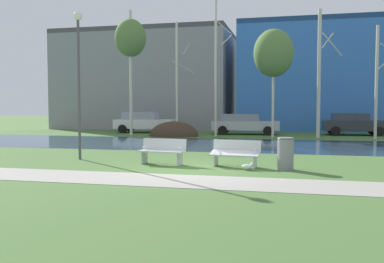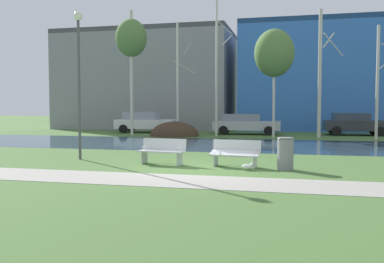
{
  "view_description": "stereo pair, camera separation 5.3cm",
  "coord_description": "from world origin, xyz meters",
  "px_view_note": "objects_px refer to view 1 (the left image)",
  "views": [
    {
      "loc": [
        3.01,
        -12.68,
        1.95
      ],
      "look_at": [
        -0.37,
        1.67,
        1.09
      ],
      "focal_mm": 39.45,
      "sensor_mm": 36.0,
      "label": 1
    },
    {
      "loc": [
        3.06,
        -12.66,
        1.95
      ],
      "look_at": [
        -0.37,
        1.67,
        1.09
      ],
      "focal_mm": 39.45,
      "sensor_mm": 36.0,
      "label": 2
    }
  ],
  "objects_px": {
    "bench_right": "(236,152)",
    "parked_van_nearest_white": "(144,122)",
    "trash_bin": "(286,153)",
    "seagull": "(248,166)",
    "parked_hatch_third_dark": "(353,124)",
    "streetlamp": "(79,61)",
    "bench_left": "(162,151)",
    "parked_sedan_second_silver": "(244,124)"
  },
  "relations": [
    {
      "from": "bench_right",
      "to": "parked_van_nearest_white",
      "type": "height_order",
      "value": "parked_van_nearest_white"
    },
    {
      "from": "trash_bin",
      "to": "seagull",
      "type": "relative_size",
      "value": 2.53
    },
    {
      "from": "bench_right",
      "to": "parked_hatch_third_dark",
      "type": "height_order",
      "value": "parked_hatch_third_dark"
    },
    {
      "from": "parked_van_nearest_white",
      "to": "bench_right",
      "type": "bearing_deg",
      "value": -61.24
    },
    {
      "from": "parked_hatch_third_dark",
      "to": "trash_bin",
      "type": "bearing_deg",
      "value": -103.93
    },
    {
      "from": "bench_right",
      "to": "streetlamp",
      "type": "relative_size",
      "value": 0.3
    },
    {
      "from": "bench_left",
      "to": "parked_van_nearest_white",
      "type": "bearing_deg",
      "value": 111.72
    },
    {
      "from": "parked_van_nearest_white",
      "to": "parked_sedan_second_silver",
      "type": "xyz_separation_m",
      "value": [
        7.63,
        -0.26,
        -0.05
      ]
    },
    {
      "from": "seagull",
      "to": "parked_hatch_third_dark",
      "type": "distance_m",
      "value": 18.76
    },
    {
      "from": "bench_right",
      "to": "parked_sedan_second_silver",
      "type": "height_order",
      "value": "parked_sedan_second_silver"
    },
    {
      "from": "streetlamp",
      "to": "parked_hatch_third_dark",
      "type": "xyz_separation_m",
      "value": [
        11.84,
        16.59,
        -2.82
      ]
    },
    {
      "from": "bench_left",
      "to": "trash_bin",
      "type": "height_order",
      "value": "trash_bin"
    },
    {
      "from": "bench_left",
      "to": "parked_hatch_third_dark",
      "type": "height_order",
      "value": "parked_hatch_third_dark"
    },
    {
      "from": "bench_left",
      "to": "seagull",
      "type": "height_order",
      "value": "bench_left"
    },
    {
      "from": "trash_bin",
      "to": "bench_left",
      "type": "bearing_deg",
      "value": 175.78
    },
    {
      "from": "bench_right",
      "to": "parked_hatch_third_dark",
      "type": "relative_size",
      "value": 0.39
    },
    {
      "from": "bench_right",
      "to": "streetlamp",
      "type": "distance_m",
      "value": 6.72
    },
    {
      "from": "parked_sedan_second_silver",
      "to": "parked_hatch_third_dark",
      "type": "xyz_separation_m",
      "value": [
        7.42,
        0.89,
        0.03
      ]
    },
    {
      "from": "streetlamp",
      "to": "parked_van_nearest_white",
      "type": "distance_m",
      "value": 16.52
    },
    {
      "from": "bench_left",
      "to": "parked_sedan_second_silver",
      "type": "height_order",
      "value": "parked_sedan_second_silver"
    },
    {
      "from": "parked_van_nearest_white",
      "to": "streetlamp",
      "type": "bearing_deg",
      "value": -78.65
    },
    {
      "from": "bench_left",
      "to": "parked_hatch_third_dark",
      "type": "bearing_deg",
      "value": 63.88
    },
    {
      "from": "seagull",
      "to": "streetlamp",
      "type": "height_order",
      "value": "streetlamp"
    },
    {
      "from": "bench_left",
      "to": "bench_right",
      "type": "height_order",
      "value": "same"
    },
    {
      "from": "bench_right",
      "to": "parked_hatch_third_dark",
      "type": "bearing_deg",
      "value": 70.96
    },
    {
      "from": "bench_right",
      "to": "parked_hatch_third_dark",
      "type": "xyz_separation_m",
      "value": [
        5.94,
        17.22,
        0.33
      ]
    },
    {
      "from": "parked_sedan_second_silver",
      "to": "parked_van_nearest_white",
      "type": "bearing_deg",
      "value": 178.05
    },
    {
      "from": "bench_right",
      "to": "parked_sedan_second_silver",
      "type": "relative_size",
      "value": 0.35
    },
    {
      "from": "parked_van_nearest_white",
      "to": "parked_sedan_second_silver",
      "type": "height_order",
      "value": "parked_van_nearest_white"
    },
    {
      "from": "parked_van_nearest_white",
      "to": "parked_hatch_third_dark",
      "type": "bearing_deg",
      "value": 2.38
    },
    {
      "from": "trash_bin",
      "to": "parked_hatch_third_dark",
      "type": "xyz_separation_m",
      "value": [
        4.35,
        17.52,
        0.28
      ]
    },
    {
      "from": "bench_left",
      "to": "trash_bin",
      "type": "bearing_deg",
      "value": -4.22
    },
    {
      "from": "parked_hatch_third_dark",
      "to": "parked_van_nearest_white",
      "type": "bearing_deg",
      "value": -177.62
    },
    {
      "from": "seagull",
      "to": "parked_hatch_third_dark",
      "type": "height_order",
      "value": "parked_hatch_third_dark"
    },
    {
      "from": "bench_left",
      "to": "trash_bin",
      "type": "relative_size",
      "value": 1.64
    },
    {
      "from": "seagull",
      "to": "parked_sedan_second_silver",
      "type": "height_order",
      "value": "parked_sedan_second_silver"
    },
    {
      "from": "parked_hatch_third_dark",
      "to": "parked_sedan_second_silver",
      "type": "bearing_deg",
      "value": -173.19
    },
    {
      "from": "bench_left",
      "to": "bench_right",
      "type": "xyz_separation_m",
      "value": [
        2.5,
        0.0,
        0.0
      ]
    },
    {
      "from": "bench_right",
      "to": "seagull",
      "type": "relative_size",
      "value": 4.17
    },
    {
      "from": "parked_sedan_second_silver",
      "to": "parked_hatch_third_dark",
      "type": "distance_m",
      "value": 7.47
    },
    {
      "from": "trash_bin",
      "to": "seagull",
      "type": "xyz_separation_m",
      "value": [
        -1.12,
        -0.42,
        -0.39
      ]
    },
    {
      "from": "bench_right",
      "to": "parked_van_nearest_white",
      "type": "distance_m",
      "value": 18.93
    }
  ]
}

